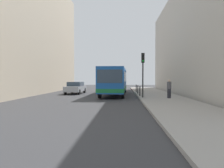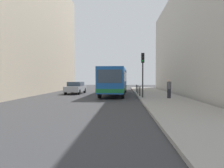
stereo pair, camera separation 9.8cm
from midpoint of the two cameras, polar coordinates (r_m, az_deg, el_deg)
ground_plane at (r=20.08m, az=-1.69°, el=-3.88°), size 80.00×80.00×0.00m
sidewalk at (r=20.33m, az=13.69°, el=-3.65°), size 4.40×40.00×0.15m
building_left at (r=28.08m, az=-25.82°, el=14.58°), size 7.00×32.00×16.60m
building_right at (r=26.21m, az=25.65°, el=11.28°), size 7.00×32.00×12.79m
bus at (r=23.45m, az=0.85°, el=1.13°), size 2.90×11.10×3.00m
car_beside_bus at (r=25.72m, az=-10.08°, el=-0.95°), size 1.94×4.44×1.48m
car_behind_bus at (r=33.94m, az=1.71°, el=-0.32°), size 2.10×4.51×1.48m
traffic_light at (r=18.94m, az=8.81°, el=4.87°), size 0.28×0.33×4.10m
bollard_near at (r=20.90m, az=8.00°, el=-1.96°), size 0.11×0.11×0.95m
bollard_mid at (r=23.78m, az=7.43°, el=-1.53°), size 0.11×0.11×0.95m
bollard_far at (r=26.67m, az=6.99°, el=-1.19°), size 0.11×0.11×0.95m
pedestrian_near_signal at (r=18.81m, az=15.92°, el=-1.30°), size 0.38×0.38×1.68m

